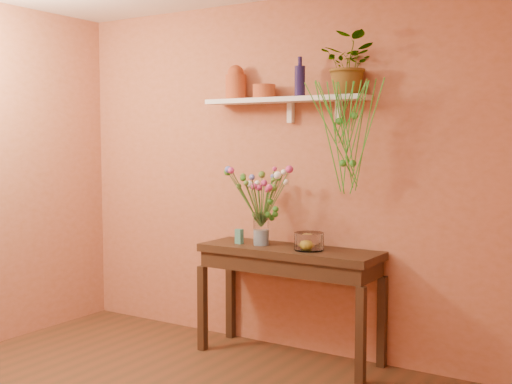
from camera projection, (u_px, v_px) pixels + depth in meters
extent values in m
cube|color=#B66D52|center=(287.00, 175.00, 5.02)|extent=(4.00, 0.04, 2.70)
cube|color=#B66D52|center=(503.00, 218.00, 2.27)|extent=(0.04, 4.00, 2.70)
cube|color=#342113|center=(289.00, 251.00, 4.78)|extent=(1.37, 0.44, 0.06)
cube|color=#342113|center=(289.00, 263.00, 4.78)|extent=(1.32, 0.41, 0.12)
cube|color=#342113|center=(203.00, 308.00, 5.00)|extent=(0.06, 0.06, 0.66)
cube|color=#342113|center=(361.00, 335.00, 4.30)|extent=(0.06, 0.06, 0.66)
cube|color=#342113|center=(231.00, 298.00, 5.32)|extent=(0.06, 0.06, 0.66)
cube|color=#342113|center=(382.00, 322.00, 4.63)|extent=(0.06, 0.06, 0.66)
cube|color=white|center=(285.00, 100.00, 4.83)|extent=(1.30, 0.24, 0.04)
cube|color=white|center=(291.00, 113.00, 4.92)|extent=(0.04, 0.05, 0.15)
cube|color=white|center=(339.00, 112.00, 4.71)|extent=(0.04, 0.05, 0.15)
cylinder|color=#AE4922|center=(236.00, 87.00, 5.09)|extent=(0.16, 0.16, 0.19)
sphere|color=#AE4922|center=(236.00, 73.00, 5.08)|extent=(0.13, 0.13, 0.13)
cylinder|color=#AE4922|center=(264.00, 91.00, 4.92)|extent=(0.20, 0.20, 0.10)
cylinder|color=#1B1645|center=(300.00, 81.00, 4.73)|extent=(0.10, 0.10, 0.22)
cylinder|color=#1B1645|center=(300.00, 61.00, 4.72)|extent=(0.04, 0.04, 0.07)
imported|color=#307E24|center=(350.00, 64.00, 4.55)|extent=(0.39, 0.34, 0.43)
cylinder|color=#307E24|center=(346.00, 109.00, 4.46)|extent=(0.16, 0.06, 0.38)
cylinder|color=green|center=(356.00, 106.00, 4.39)|extent=(0.13, 0.12, 0.34)
cylinder|color=green|center=(343.00, 136.00, 4.41)|extent=(0.01, 0.34, 0.74)
cylinder|color=#307E24|center=(365.00, 137.00, 4.37)|extent=(0.23, 0.21, 0.75)
cylinder|color=green|center=(348.00, 137.00, 4.45)|extent=(0.11, 0.09, 0.75)
cylinder|color=green|center=(341.00, 114.00, 4.47)|extent=(0.08, 0.05, 0.43)
cylinder|color=#307E24|center=(356.00, 120.00, 4.35)|extent=(0.23, 0.18, 0.52)
cylinder|color=green|center=(359.00, 121.00, 4.39)|extent=(0.16, 0.05, 0.53)
cylinder|color=green|center=(336.00, 139.00, 4.49)|extent=(0.07, 0.17, 0.78)
cylinder|color=#307E24|center=(336.00, 112.00, 4.47)|extent=(0.05, 0.06, 0.41)
cylinder|color=green|center=(328.00, 138.00, 4.48)|extent=(0.12, 0.20, 0.76)
cylinder|color=green|center=(352.00, 112.00, 4.42)|extent=(0.23, 0.06, 0.42)
cylinder|color=#307E24|center=(360.00, 130.00, 4.45)|extent=(0.13, 0.04, 0.66)
cylinder|color=green|center=(367.00, 138.00, 4.31)|extent=(0.32, 0.20, 0.77)
cylinder|color=green|center=(334.00, 124.00, 4.43)|extent=(0.13, 0.33, 0.58)
cylinder|color=#307E24|center=(331.00, 135.00, 4.50)|extent=(0.33, 0.19, 0.72)
cylinder|color=green|center=(345.00, 115.00, 4.45)|extent=(0.06, 0.08, 0.45)
cylinder|color=green|center=(338.00, 132.00, 4.49)|extent=(0.23, 0.17, 0.68)
cylinder|color=#307E24|center=(346.00, 126.00, 4.43)|extent=(0.11, 0.05, 0.61)
sphere|color=#307E24|center=(355.00, 116.00, 4.42)|extent=(0.05, 0.05, 0.05)
sphere|color=#307E24|center=(353.00, 163.00, 4.47)|extent=(0.05, 0.05, 0.05)
sphere|color=#307E24|center=(339.00, 121.00, 4.49)|extent=(0.05, 0.05, 0.05)
sphere|color=#307E24|center=(343.00, 163.00, 4.50)|extent=(0.05, 0.05, 0.05)
cylinder|color=white|center=(261.00, 229.00, 4.88)|extent=(0.12, 0.12, 0.24)
cylinder|color=silver|center=(261.00, 237.00, 4.88)|extent=(0.11, 0.11, 0.12)
cylinder|color=#386B28|center=(252.00, 203.00, 4.78)|extent=(0.03, 0.21, 0.37)
sphere|color=#307E24|center=(243.00, 178.00, 4.69)|extent=(0.04, 0.04, 0.04)
cylinder|color=#386B28|center=(254.00, 205.00, 4.76)|extent=(0.02, 0.23, 0.34)
sphere|color=#5C8831|center=(246.00, 183.00, 4.65)|extent=(0.04, 0.04, 0.04)
cylinder|color=#386B28|center=(257.00, 202.00, 4.74)|extent=(0.07, 0.25, 0.39)
sphere|color=#5F6DCF|center=(252.00, 177.00, 4.60)|extent=(0.04, 0.04, 0.04)
cylinder|color=#386B28|center=(265.00, 207.00, 4.77)|extent=(0.15, 0.13, 0.31)
sphere|color=#C6347B|center=(269.00, 187.00, 4.67)|extent=(0.05, 0.05, 0.05)
cylinder|color=#386B28|center=(264.00, 208.00, 4.82)|extent=(0.10, 0.06, 0.29)
sphere|color=#C6347B|center=(268.00, 190.00, 4.76)|extent=(0.04, 0.04, 0.04)
cylinder|color=#386B28|center=(267.00, 207.00, 4.83)|extent=(0.12, 0.02, 0.30)
sphere|color=#5C8831|center=(273.00, 188.00, 4.78)|extent=(0.06, 0.06, 0.06)
cylinder|color=#386B28|center=(269.00, 201.00, 4.83)|extent=(0.15, 0.01, 0.39)
sphere|color=white|center=(278.00, 175.00, 4.78)|extent=(0.06, 0.06, 0.06)
cylinder|color=#386B28|center=(275.00, 198.00, 4.78)|extent=(0.26, 0.03, 0.44)
sphere|color=#C6347B|center=(289.00, 169.00, 4.69)|extent=(0.06, 0.06, 0.06)
cylinder|color=#386B28|center=(272.00, 199.00, 4.82)|extent=(0.19, 0.03, 0.41)
sphere|color=white|center=(284.00, 172.00, 4.77)|extent=(0.04, 0.04, 0.04)
cylinder|color=#386B28|center=(274.00, 204.00, 4.87)|extent=(0.15, 0.13, 0.34)
sphere|color=white|center=(286.00, 182.00, 4.87)|extent=(0.04, 0.04, 0.04)
cylinder|color=#386B28|center=(270.00, 202.00, 4.90)|extent=(0.07, 0.14, 0.36)
sphere|color=#307E24|center=(278.00, 178.00, 4.92)|extent=(0.04, 0.04, 0.04)
cylinder|color=#386B28|center=(267.00, 203.00, 4.89)|extent=(0.05, 0.10, 0.35)
sphere|color=#5C8831|center=(273.00, 180.00, 4.90)|extent=(0.04, 0.04, 0.04)
cylinder|color=#386B28|center=(267.00, 201.00, 4.90)|extent=(0.04, 0.12, 0.37)
sphere|color=#5F6DCF|center=(273.00, 176.00, 4.93)|extent=(0.04, 0.04, 0.04)
cylinder|color=#386B28|center=(268.00, 197.00, 4.93)|extent=(0.02, 0.18, 0.43)
sphere|color=#C6347B|center=(275.00, 169.00, 4.98)|extent=(0.04, 0.04, 0.04)
cylinder|color=#386B28|center=(263.00, 204.00, 4.92)|extent=(0.05, 0.11, 0.32)
sphere|color=#C6347B|center=(264.00, 183.00, 4.96)|extent=(0.05, 0.05, 0.05)
cylinder|color=#386B28|center=(262.00, 200.00, 4.94)|extent=(0.08, 0.15, 0.38)
sphere|color=#5C8831|center=(262.00, 175.00, 5.00)|extent=(0.06, 0.06, 0.06)
cylinder|color=#386B28|center=(259.00, 204.00, 4.91)|extent=(0.09, 0.08, 0.32)
sphere|color=white|center=(257.00, 183.00, 4.95)|extent=(0.04, 0.04, 0.04)
cylinder|color=#386B28|center=(260.00, 207.00, 4.92)|extent=(0.08, 0.09, 0.29)
sphere|color=#C6347B|center=(259.00, 188.00, 4.96)|extent=(0.05, 0.05, 0.05)
cylinder|color=#386B28|center=(256.00, 205.00, 4.93)|extent=(0.14, 0.08, 0.31)
sphere|color=white|center=(251.00, 184.00, 4.98)|extent=(0.04, 0.04, 0.04)
cylinder|color=#386B28|center=(255.00, 205.00, 4.91)|extent=(0.13, 0.04, 0.31)
sphere|color=white|center=(249.00, 184.00, 4.94)|extent=(0.06, 0.06, 0.06)
cylinder|color=#386B28|center=(244.00, 199.00, 4.89)|extent=(0.25, 0.10, 0.41)
sphere|color=#307E24|center=(228.00, 172.00, 4.90)|extent=(0.06, 0.06, 0.06)
cylinder|color=#386B28|center=(250.00, 206.00, 4.86)|extent=(0.14, 0.11, 0.31)
sphere|color=#5C8831|center=(239.00, 186.00, 4.84)|extent=(0.04, 0.04, 0.04)
cylinder|color=#386B28|center=(245.00, 198.00, 4.84)|extent=(0.19, 0.17, 0.43)
sphere|color=#5F6DCF|center=(228.00, 170.00, 4.81)|extent=(0.05, 0.05, 0.05)
cylinder|color=#386B28|center=(258.00, 206.00, 4.85)|extent=(0.04, 0.05, 0.30)
sphere|color=#C6347B|center=(254.00, 186.00, 4.83)|extent=(0.05, 0.05, 0.05)
cylinder|color=#386B28|center=(246.00, 199.00, 4.77)|extent=(0.09, 0.27, 0.43)
sphere|color=#C6347B|center=(231.00, 170.00, 4.67)|extent=(0.05, 0.05, 0.05)
cylinder|color=#386B28|center=(252.00, 202.00, 4.80)|extent=(0.05, 0.18, 0.39)
sphere|color=#5C8831|center=(243.00, 176.00, 4.72)|extent=(0.05, 0.05, 0.05)
sphere|color=#307E24|center=(275.00, 214.00, 4.87)|extent=(0.05, 0.05, 0.05)
sphere|color=#307E24|center=(276.00, 209.00, 4.73)|extent=(0.05, 0.05, 0.05)
sphere|color=#307E24|center=(272.00, 218.00, 4.92)|extent=(0.05, 0.05, 0.05)
sphere|color=#307E24|center=(268.00, 215.00, 4.82)|extent=(0.05, 0.05, 0.05)
sphere|color=#307E24|center=(255.00, 215.00, 4.93)|extent=(0.05, 0.05, 0.05)
sphere|color=#307E24|center=(270.00, 202.00, 4.82)|extent=(0.05, 0.05, 0.05)
cylinder|color=white|center=(309.00, 241.00, 4.65)|extent=(0.21, 0.21, 0.13)
cylinder|color=white|center=(309.00, 249.00, 4.65)|extent=(0.21, 0.21, 0.01)
sphere|color=yellow|center=(307.00, 245.00, 4.65)|extent=(0.07, 0.07, 0.07)
cube|color=#2D657E|center=(239.00, 236.00, 4.95)|extent=(0.06, 0.05, 0.11)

